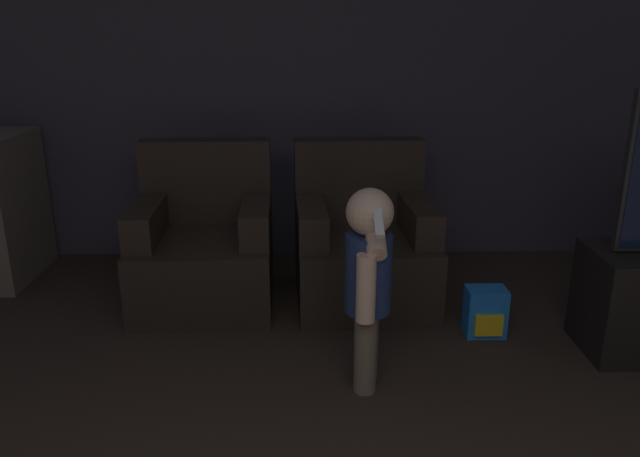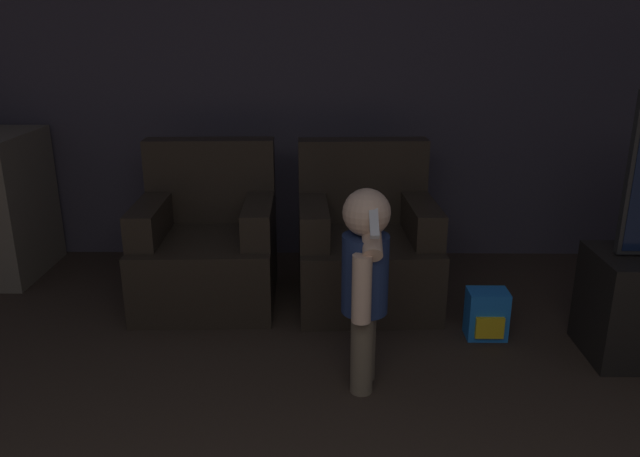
% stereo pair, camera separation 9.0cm
% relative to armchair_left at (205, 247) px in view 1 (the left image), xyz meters
% --- Properties ---
extents(wall_back, '(8.40, 0.05, 2.60)m').
position_rel_armchair_left_xyz_m(wall_back, '(0.62, 0.77, 0.98)').
color(wall_back, '#3D3842').
rests_on(wall_back, ground_plane).
extents(armchair_left, '(0.80, 0.80, 0.91)m').
position_rel_armchair_left_xyz_m(armchair_left, '(0.00, 0.00, 0.00)').
color(armchair_left, black).
rests_on(armchair_left, ground_plane).
extents(armchair_right, '(0.82, 0.81, 0.91)m').
position_rel_armchair_left_xyz_m(armchair_right, '(0.93, -0.00, 0.00)').
color(armchair_right, black).
rests_on(armchair_right, ground_plane).
extents(person_toddler, '(0.20, 0.36, 0.92)m').
position_rel_armchair_left_xyz_m(person_toddler, '(0.87, -0.97, 0.23)').
color(person_toddler, brown).
rests_on(person_toddler, ground_plane).
extents(toy_backpack, '(0.21, 0.17, 0.26)m').
position_rel_armchair_left_xyz_m(toy_backpack, '(1.54, -0.50, -0.19)').
color(toy_backpack, blue).
rests_on(toy_backpack, ground_plane).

